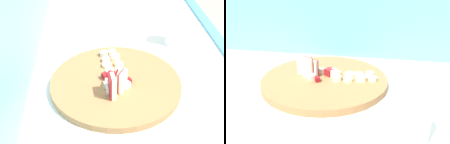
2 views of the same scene
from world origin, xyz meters
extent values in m
cube|color=#5BA3C1|center=(0.00, 0.36, 0.66)|extent=(2.40, 0.04, 1.31)
cylinder|color=olive|center=(-0.01, 0.09, 0.87)|extent=(0.39, 0.39, 0.02)
cube|color=#A32323|center=(-0.06, 0.07, 0.91)|extent=(0.03, 0.02, 0.06)
cube|color=white|center=(-0.06, 0.07, 0.91)|extent=(0.04, 0.03, 0.06)
cube|color=maroon|center=(-0.05, 0.09, 0.91)|extent=(0.04, 0.02, 0.05)
cube|color=beige|center=(-0.05, 0.08, 0.91)|extent=(0.04, 0.02, 0.05)
cube|color=#B22D23|center=(-0.08, 0.10, 0.91)|extent=(0.04, 0.01, 0.05)
cube|color=beige|center=(-0.08, 0.09, 0.91)|extent=(0.04, 0.02, 0.05)
cube|color=maroon|center=(-0.08, 0.11, 0.91)|extent=(0.05, 0.01, 0.06)
cube|color=#EFE5CC|center=(-0.08, 0.10, 0.91)|extent=(0.05, 0.02, 0.06)
cube|color=beige|center=(-0.04, 0.11, 0.89)|extent=(0.02, 0.02, 0.02)
cube|color=white|center=(-0.03, 0.11, 0.89)|extent=(0.02, 0.02, 0.02)
cube|color=maroon|center=(0.00, 0.10, 0.89)|extent=(0.03, 0.03, 0.02)
cube|color=white|center=(-0.04, 0.11, 0.89)|extent=(0.02, 0.02, 0.02)
cube|color=#EFE5CC|center=(-0.05, 0.06, 0.89)|extent=(0.03, 0.03, 0.02)
cube|color=white|center=(-0.07, 0.11, 0.89)|extent=(0.02, 0.02, 0.02)
cube|color=maroon|center=(0.00, 0.11, 0.89)|extent=(0.02, 0.02, 0.02)
cube|color=#EFE5CC|center=(0.01, 0.10, 0.89)|extent=(0.03, 0.03, 0.02)
cube|color=maroon|center=(-0.02, 0.05, 0.89)|extent=(0.02, 0.02, 0.01)
cylinder|color=#F4EAC6|center=(0.03, 0.07, 0.89)|extent=(0.03, 0.03, 0.01)
cylinder|color=beige|center=(0.06, 0.07, 0.89)|extent=(0.03, 0.03, 0.01)
cylinder|color=#F4EAC6|center=(0.10, 0.08, 0.89)|extent=(0.03, 0.03, 0.02)
cylinder|color=beige|center=(0.14, 0.08, 0.89)|extent=(0.02, 0.02, 0.01)
cylinder|color=#F4EAC6|center=(0.02, 0.10, 0.89)|extent=(0.02, 0.02, 0.02)
cylinder|color=#F4EAC6|center=(0.06, 0.11, 0.89)|extent=(0.03, 0.03, 0.01)
cylinder|color=white|center=(0.09, 0.11, 0.89)|extent=(0.03, 0.03, 0.01)
cylinder|color=#F4EAC6|center=(0.13, 0.11, 0.89)|extent=(0.03, 0.03, 0.02)
cylinder|color=white|center=(0.23, -0.15, 0.91)|extent=(0.07, 0.07, 0.09)
camera|label=1|loc=(-0.72, 0.15, 1.42)|focal=48.40mm
camera|label=2|loc=(0.15, -0.59, 1.20)|focal=39.15mm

